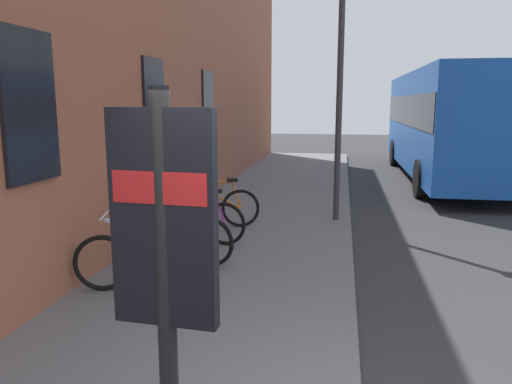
# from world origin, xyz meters

# --- Properties ---
(ground) EXTENTS (60.00, 60.00, 0.00)m
(ground) POSITION_xyz_m (6.00, -1.00, 0.00)
(ground) COLOR #2D2D30
(sidewalk_pavement) EXTENTS (24.00, 3.50, 0.12)m
(sidewalk_pavement) POSITION_xyz_m (8.00, 1.75, 0.06)
(sidewalk_pavement) COLOR slate
(sidewalk_pavement) RESTS_ON ground
(station_facade) EXTENTS (22.00, 0.65, 9.02)m
(station_facade) POSITION_xyz_m (8.99, 3.80, 4.51)
(station_facade) COLOR #9E563D
(station_facade) RESTS_ON ground
(bicycle_far_end) EXTENTS (0.64, 1.72, 0.97)m
(bicycle_far_end) POSITION_xyz_m (2.80, 2.59, 0.51)
(bicycle_far_end) COLOR black
(bicycle_far_end) RESTS_ON sidewalk_pavement
(bicycle_by_door) EXTENTS (0.61, 1.73, 0.97)m
(bicycle_by_door) POSITION_xyz_m (3.95, 2.53, 0.51)
(bicycle_by_door) COLOR black
(bicycle_by_door) RESTS_ON sidewalk_pavement
(bicycle_beside_lamp) EXTENTS (0.48, 1.76, 0.97)m
(bicycle_beside_lamp) POSITION_xyz_m (4.93, 2.59, 0.51)
(bicycle_beside_lamp) COLOR black
(bicycle_beside_lamp) RESTS_ON sidewalk_pavement
(bicycle_under_window) EXTENTS (0.55, 1.74, 0.97)m
(bicycle_under_window) POSITION_xyz_m (5.97, 2.57, 0.51)
(bicycle_under_window) COLOR black
(bicycle_under_window) RESTS_ON sidewalk_pavement
(transit_info_sign) EXTENTS (0.13, 0.55, 2.40)m
(transit_info_sign) POSITION_xyz_m (-0.49, 1.08, 1.72)
(transit_info_sign) COLOR black
(transit_info_sign) RESTS_ON sidewalk_pavement
(city_bus) EXTENTS (10.50, 2.65, 3.35)m
(city_bus) POSITION_xyz_m (13.67, -3.00, 1.92)
(city_bus) COLOR #1951B2
(city_bus) RESTS_ON ground
(pedestrian_crossing_street) EXTENTS (0.61, 0.34, 1.64)m
(pedestrian_crossing_street) POSITION_xyz_m (4.42, 2.40, 1.12)
(pedestrian_crossing_street) COLOR maroon
(pedestrian_crossing_street) RESTS_ON sidewalk_pavement
(street_lamp) EXTENTS (0.28, 0.28, 5.18)m
(street_lamp) POSITION_xyz_m (7.03, 0.30, 3.19)
(street_lamp) COLOR #333338
(street_lamp) RESTS_ON sidewalk_pavement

